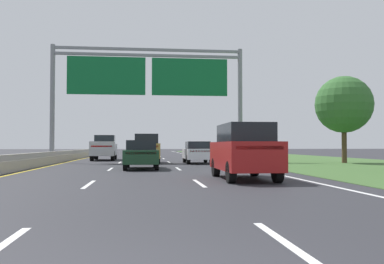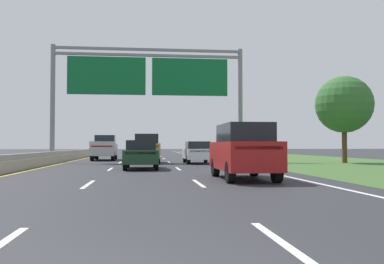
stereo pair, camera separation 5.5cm
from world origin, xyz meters
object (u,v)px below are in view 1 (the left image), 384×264
at_px(car_white_right_lane_sedan, 197,152).
at_px(car_red_right_lane_suv, 244,151).
at_px(car_darkgreen_centre_lane_sedan, 141,154).
at_px(pickup_truck_silver, 104,148).
at_px(overhead_sign_gantry, 149,80).
at_px(car_black_centre_lane_sedan, 145,150).
at_px(roadside_tree_mid, 344,105).
at_px(car_gold_centre_lane_suv, 147,148).

xyz_separation_m(car_white_right_lane_sedan, car_red_right_lane_suv, (-0.02, -14.40, 0.28)).
xyz_separation_m(car_darkgreen_centre_lane_sedan, car_red_right_lane_suv, (3.94, -7.61, 0.28)).
bearing_deg(pickup_truck_silver, overhead_sign_gantry, -140.83).
bearing_deg(car_black_centre_lane_sedan, car_red_right_lane_suv, -170.92).
xyz_separation_m(pickup_truck_silver, car_red_right_lane_suv, (7.28, -22.03, 0.02)).
xyz_separation_m(overhead_sign_gantry, car_white_right_lane_sedan, (3.48, -3.07, -5.59)).
bearing_deg(car_red_right_lane_suv, car_white_right_lane_sedan, 0.21).
bearing_deg(roadside_tree_mid, car_darkgreen_centre_lane_sedan, -157.99).
bearing_deg(roadside_tree_mid, car_red_right_lane_suv, -128.29).
distance_m(pickup_truck_silver, roadside_tree_mid, 20.12).
distance_m(pickup_truck_silver, car_gold_centre_lane_suv, 7.55).
relative_size(car_darkgreen_centre_lane_sedan, car_gold_centre_lane_suv, 0.93).
bearing_deg(car_darkgreen_centre_lane_sedan, pickup_truck_silver, 13.18).
distance_m(pickup_truck_silver, car_white_right_lane_sedan, 10.56).
bearing_deg(car_darkgreen_centre_lane_sedan, car_white_right_lane_sedan, -30.14).
bearing_deg(overhead_sign_gantry, car_gold_centre_lane_suv, -94.19).
xyz_separation_m(car_white_right_lane_sedan, car_gold_centre_lane_suv, (-3.63, 1.03, 0.28)).
relative_size(pickup_truck_silver, car_red_right_lane_suv, 1.15).
height_order(pickup_truck_silver, car_darkgreen_centre_lane_sedan, pickup_truck_silver).
relative_size(overhead_sign_gantry, car_darkgreen_centre_lane_sedan, 3.42).
height_order(overhead_sign_gantry, car_black_centre_lane_sedan, overhead_sign_gantry).
xyz_separation_m(pickup_truck_silver, roadside_tree_mid, (17.96, -8.50, 3.19)).
xyz_separation_m(car_gold_centre_lane_suv, roadside_tree_mid, (14.29, -1.91, 3.16)).
bearing_deg(car_red_right_lane_suv, car_darkgreen_centre_lane_sedan, 27.68).
bearing_deg(car_gold_centre_lane_suv, roadside_tree_mid, -96.88).
distance_m(car_white_right_lane_sedan, roadside_tree_mid, 11.23).
bearing_deg(pickup_truck_silver, car_darkgreen_centre_lane_sedan, -167.75).
xyz_separation_m(overhead_sign_gantry, car_red_right_lane_suv, (3.46, -17.47, -5.31)).
bearing_deg(car_darkgreen_centre_lane_sedan, car_gold_centre_lane_suv, -2.30).
bearing_deg(car_white_right_lane_sedan, car_red_right_lane_suv, -179.86).
xyz_separation_m(overhead_sign_gantry, car_darkgreen_centre_lane_sedan, (-0.49, -9.85, -5.59)).
xyz_separation_m(overhead_sign_gantry, car_black_centre_lane_sedan, (-0.27, 10.44, -5.59)).
relative_size(car_white_right_lane_sedan, roadside_tree_mid, 0.69).
height_order(car_darkgreen_centre_lane_sedan, car_red_right_lane_suv, car_red_right_lane_suv).
bearing_deg(pickup_truck_silver, car_gold_centre_lane_suv, -151.68).
distance_m(pickup_truck_silver, car_darkgreen_centre_lane_sedan, 14.80).
height_order(car_black_centre_lane_sedan, roadside_tree_mid, roadside_tree_mid).
distance_m(car_red_right_lane_suv, car_gold_centre_lane_suv, 15.85).
xyz_separation_m(overhead_sign_gantry, roadside_tree_mid, (14.14, -3.94, -2.15)).
xyz_separation_m(car_black_centre_lane_sedan, car_gold_centre_lane_suv, (0.12, -12.48, 0.28)).
bearing_deg(roadside_tree_mid, overhead_sign_gantry, 164.42).
relative_size(car_gold_centre_lane_suv, roadside_tree_mid, 0.74).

